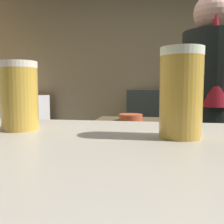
{
  "coord_description": "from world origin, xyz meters",
  "views": [
    {
      "loc": [
        -0.21,
        -1.42,
        1.16
      ],
      "look_at": [
        -0.32,
        -0.75,
        1.09
      ],
      "focal_mm": 40.81,
      "sensor_mm": 36.0,
      "label": 1
    }
  ],
  "objects": [
    {
      "name": "prep_counter",
      "position": [
        0.35,
        0.65,
        0.44
      ],
      "size": [
        2.1,
        0.6,
        0.88
      ],
      "primitive_type": "cube",
      "color": "brown",
      "rests_on": "ground"
    },
    {
      "name": "mixing_bowl",
      "position": [
        -0.4,
        0.67,
        0.91
      ],
      "size": [
        0.19,
        0.19,
        0.05
      ],
      "primitive_type": "cylinder",
      "color": "#C4502F",
      "rests_on": "prep_counter"
    },
    {
      "name": "back_shelf",
      "position": [
        -0.15,
        1.92,
        0.56
      ],
      "size": [
        0.81,
        0.36,
        1.13
      ],
      "primitive_type": "cube",
      "color": "#373B39",
      "rests_on": "ground"
    },
    {
      "name": "bartender",
      "position": [
        0.12,
        0.19,
        0.99
      ],
      "size": [
        0.42,
        0.51,
        1.7
      ],
      "rotation": [
        0.0,
        0.0,
        1.57
      ],
      "color": "#31253B",
      "rests_on": "ground"
    },
    {
      "name": "pint_glass_near",
      "position": [
        -0.48,
        -0.95,
        1.14
      ],
      "size": [
        0.07,
        0.07,
        0.14
      ],
      "color": "gold",
      "rests_on": "bar_counter"
    },
    {
      "name": "mini_fridge",
      "position": [
        -2.02,
        1.75,
        0.52
      ],
      "size": [
        0.66,
        0.58,
        1.05
      ],
      "color": "white",
      "rests_on": "ground"
    },
    {
      "name": "bottle_hot_sauce",
      "position": [
        0.02,
        2.0,
        1.22
      ],
      "size": [
        0.08,
        0.08,
        0.25
      ],
      "color": "red",
      "rests_on": "back_shelf"
    },
    {
      "name": "wall_back",
      "position": [
        0.0,
        2.2,
        1.35
      ],
      "size": [
        5.2,
        0.1,
        2.7
      ],
      "primitive_type": "cube",
      "color": "#977E5A",
      "rests_on": "ground"
    },
    {
      "name": "bottle_olive_oil",
      "position": [
        -0.07,
        1.97,
        1.2
      ],
      "size": [
        0.06,
        0.06,
        0.18
      ],
      "color": "#528434",
      "rests_on": "back_shelf"
    },
    {
      "name": "pint_glass_far",
      "position": [
        -0.17,
        -0.98,
        1.15
      ],
      "size": [
        0.07,
        0.07,
        0.15
      ],
      "color": "gold",
      "rests_on": "bar_counter"
    }
  ]
}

